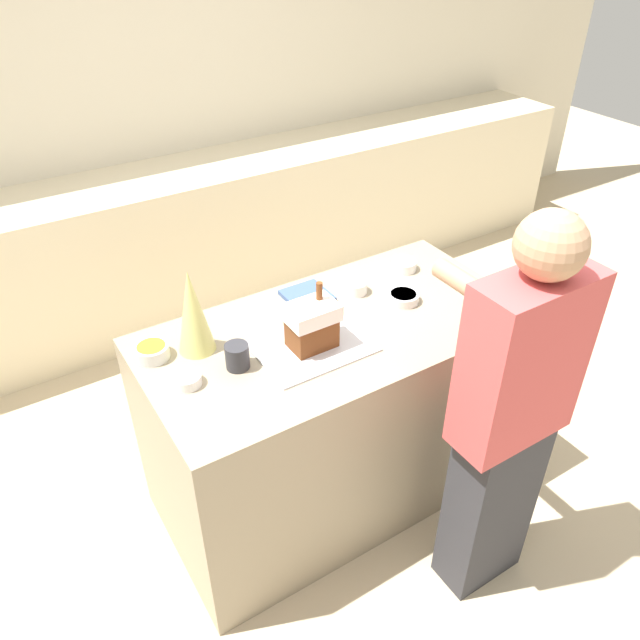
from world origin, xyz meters
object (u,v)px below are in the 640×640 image
Objects in this scene: candy_bowl_beside_tree at (187,379)px; baking_tray at (312,346)px; candy_bowl_near_tray_right at (404,265)px; candy_bowl_behind_tray at (403,297)px; gingerbread_house at (312,324)px; decorative_tree at (193,312)px; candy_bowl_center_rear at (356,287)px; mug at (237,356)px; cookbook at (307,296)px; person at (508,419)px; candy_bowl_far_left at (152,351)px.

baking_tray is at bearing -5.55° from candy_bowl_beside_tree.
candy_bowl_behind_tray is (-0.17, -0.20, -0.00)m from candy_bowl_near_tray_right.
candy_bowl_near_tray_right is at bearing 22.49° from gingerbread_house.
candy_bowl_beside_tree is (-0.47, 0.05, 0.02)m from baking_tray.
candy_bowl_near_tray_right is at bearing 50.97° from candy_bowl_behind_tray.
gingerbread_house is 0.43m from decorative_tree.
candy_bowl_near_tray_right is (0.65, 0.27, 0.02)m from baking_tray.
mug reaches higher than candy_bowl_center_rear.
candy_bowl_behind_tray is (0.85, -0.15, -0.14)m from decorative_tree.
candy_bowl_beside_tree is at bearing -167.83° from candy_bowl_center_rear.
candy_bowl_center_rear reaches higher than candy_bowl_near_tray_right.
candy_bowl_near_tray_right is (0.29, 0.04, -0.00)m from candy_bowl_center_rear.
cookbook is 0.11× the size of person.
candy_bowl_beside_tree is (-0.48, 0.05, -0.08)m from gingerbread_house.
baking_tray is 0.49m from candy_bowl_behind_tray.
mug is at bearing -178.18° from candy_bowl_behind_tray.
candy_bowl_beside_tree is 0.88× the size of candy_bowl_near_tray_right.
candy_bowl_beside_tree is 0.75× the size of candy_bowl_behind_tray.
candy_bowl_beside_tree is (-0.83, -0.18, -0.01)m from candy_bowl_center_rear.
candy_bowl_center_rear is 0.67m from mug.
person is (0.26, -0.91, -0.10)m from cookbook.
candy_bowl_far_left reaches higher than baking_tray.
candy_bowl_behind_tray is at bearing -51.77° from candy_bowl_center_rear.
cookbook is at bearing 30.19° from mug.
candy_bowl_far_left is at bearing -176.45° from cookbook.
baking_tray is 0.46m from decorative_tree.
gingerbread_house is 0.29m from mug.
candy_bowl_beside_tree is at bearing -76.53° from candy_bowl_far_left.
decorative_tree is at bearing 114.50° from mug.
decorative_tree is at bearing -171.17° from cookbook.
decorative_tree is at bearing 57.48° from candy_bowl_beside_tree.
gingerbread_house is at bearing -7.88° from mug.
candy_bowl_far_left is 0.22m from candy_bowl_beside_tree.
candy_bowl_center_rear is at bearing 94.02° from person.
mug is (0.08, -0.18, -0.12)m from decorative_tree.
mug is 0.96m from person.
decorative_tree is 2.63× the size of candy_bowl_far_left.
person is (0.41, -0.61, -0.19)m from gingerbread_house.
cookbook is at bearing 62.01° from gingerbread_house.
candy_bowl_far_left is 1.17m from candy_bowl_near_tray_right.
candy_bowl_behind_tray is (0.48, 0.06, -0.08)m from gingerbread_house.
candy_bowl_near_tray_right is 0.49m from cookbook.
person reaches higher than baking_tray.
mug reaches higher than candy_bowl_beside_tree.
person is at bearing -74.33° from cookbook.
decorative_tree is 3.49× the size of mug.
baking_tray is 4.40× the size of mug.
candy_bowl_near_tray_right is at bearing 2.90° from decorative_tree.
baking_tray is 0.26× the size of person.
cookbook is (-0.32, 0.23, -0.01)m from candy_bowl_behind_tray.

